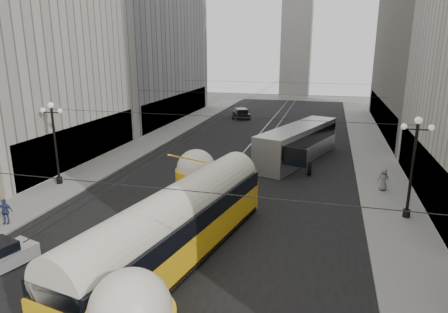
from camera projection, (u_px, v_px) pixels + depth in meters
The scene contains 16 objects.
road at pixel (252, 151), 41.75m from camera, with size 20.00×85.00×0.02m, color black.
sidewalk_left at pixel (160, 137), 47.96m from camera, with size 4.00×72.00×0.15m, color gray.
sidewalk_right at pixel (371, 149), 42.03m from camera, with size 4.00×72.00×0.15m, color gray.
rail_left at pixel (245, 150), 41.93m from camera, with size 0.12×85.00×0.04m, color gray.
rail_right at pixel (260, 151), 41.56m from camera, with size 0.12×85.00×0.04m, color gray.
building_left_far at pixel (138, 20), 57.36m from camera, with size 12.60×28.60×28.60m.
distant_tower at pixel (297, 25), 82.09m from camera, with size 6.00×6.00×31.36m.
lamppost_left_mid at pixel (55, 139), 30.35m from camera, with size 1.86×0.44×6.37m.
lamppost_right_mid at pixel (413, 162), 24.13m from camera, with size 1.86×0.44×6.37m.
catenary at pixel (253, 95), 39.23m from camera, with size 25.00×72.00×0.23m.
streetcar at pixel (176, 225), 19.78m from camera, with size 5.70×17.65×3.93m.
city_bus at pixel (298, 142), 37.76m from camera, with size 6.86×13.52×3.31m.
sedan_white_far at pixel (311, 128), 49.88m from camera, with size 2.94×5.25×1.56m.
sedan_dark_far at pixel (241, 114), 60.95m from camera, with size 3.57×4.99×1.46m.
pedestrian_sidewalk_right at pixel (383, 179), 29.58m from camera, with size 0.83×0.51×1.69m, color slate.
pedestrian_sidewalk_left at pixel (5, 211), 23.93m from camera, with size 0.93×0.53×1.59m, color navy.
Camera 1 is at (7.46, -7.35, 10.43)m, focal length 32.00 mm.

